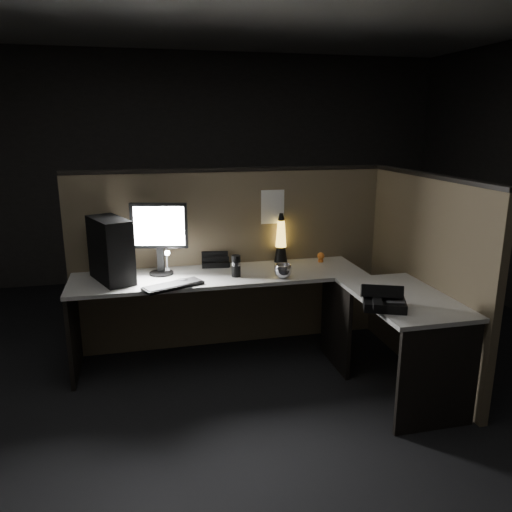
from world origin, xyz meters
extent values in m
plane|color=black|center=(0.00, 0.00, 0.00)|extent=(6.00, 6.00, 0.00)
plane|color=#282623|center=(0.00, 3.00, 1.35)|extent=(6.00, 0.00, 6.00)
cube|color=brown|center=(0.00, 0.93, 0.75)|extent=(2.66, 0.06, 1.50)
cube|color=brown|center=(1.33, 0.10, 0.75)|extent=(0.06, 1.66, 1.50)
cube|color=#A5A49C|center=(-0.15, 0.60, 0.71)|extent=(2.30, 0.60, 0.03)
cube|color=#A5A49C|center=(1.00, -0.20, 0.71)|extent=(0.60, 1.00, 0.03)
cube|color=black|center=(-1.28, 0.60, 0.35)|extent=(0.03, 0.55, 0.70)
cube|color=black|center=(1.00, -0.68, 0.35)|extent=(0.55, 0.03, 0.70)
cube|color=black|center=(0.72, 0.30, 0.35)|extent=(0.03, 0.55, 0.70)
cube|color=black|center=(-0.97, 0.62, 0.97)|extent=(0.36, 0.50, 0.48)
cylinder|color=black|center=(-0.60, 0.70, 0.74)|extent=(0.19, 0.19, 0.02)
cube|color=black|center=(-0.60, 0.72, 0.85)|extent=(0.06, 0.05, 0.21)
cube|color=black|center=(-0.60, 0.72, 1.12)|extent=(0.44, 0.13, 0.35)
cube|color=white|center=(-0.60, 0.70, 1.12)|extent=(0.38, 0.09, 0.30)
cube|color=black|center=(-0.53, 0.35, 0.74)|extent=(0.46, 0.32, 0.02)
ellipsoid|color=black|center=(-0.46, 0.43, 0.75)|extent=(0.11, 0.10, 0.04)
cube|color=silver|center=(-0.55, 0.75, 0.74)|extent=(0.04, 0.05, 0.03)
cylinder|color=silver|center=(-0.55, 0.75, 0.84)|extent=(0.01, 0.01, 0.16)
cylinder|color=silver|center=(-0.55, 0.70, 0.92)|extent=(0.01, 0.11, 0.01)
sphere|color=white|center=(-0.55, 0.63, 0.92)|extent=(0.04, 0.04, 0.04)
cube|color=black|center=(-0.15, 0.86, 0.75)|extent=(0.24, 0.22, 0.04)
cube|color=black|center=(-0.15, 0.83, 0.79)|extent=(0.22, 0.04, 0.08)
cube|color=black|center=(-0.15, 0.93, 0.82)|extent=(0.22, 0.04, 0.15)
cone|color=black|center=(0.42, 0.85, 0.80)|extent=(0.11, 0.11, 0.13)
cone|color=yellow|center=(0.42, 0.85, 0.98)|extent=(0.09, 0.09, 0.23)
sphere|color=#997216|center=(0.42, 0.85, 0.90)|extent=(0.05, 0.05, 0.05)
sphere|color=#997216|center=(0.42, 0.85, 0.99)|extent=(0.03, 0.03, 0.03)
cone|color=black|center=(0.42, 0.85, 1.12)|extent=(0.06, 0.06, 0.06)
cylinder|color=black|center=(-0.04, 0.51, 0.81)|extent=(0.07, 0.07, 0.17)
imported|color=silver|center=(0.31, 0.39, 0.78)|extent=(0.17, 0.17, 0.11)
sphere|color=orange|center=(0.75, 0.76, 0.78)|extent=(0.06, 0.06, 0.06)
cube|color=white|center=(0.36, 0.90, 1.20)|extent=(0.20, 0.00, 0.29)
cube|color=black|center=(0.76, -0.38, 0.76)|extent=(0.33, 0.31, 0.06)
cube|color=black|center=(0.76, -0.34, 0.83)|extent=(0.30, 0.24, 0.12)
cube|color=black|center=(0.68, -0.44, 0.79)|extent=(0.13, 0.20, 0.04)
cube|color=#3F3F42|center=(0.82, -0.42, 0.79)|extent=(0.15, 0.15, 0.00)
camera|label=1|loc=(-0.73, -3.13, 1.87)|focal=35.00mm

